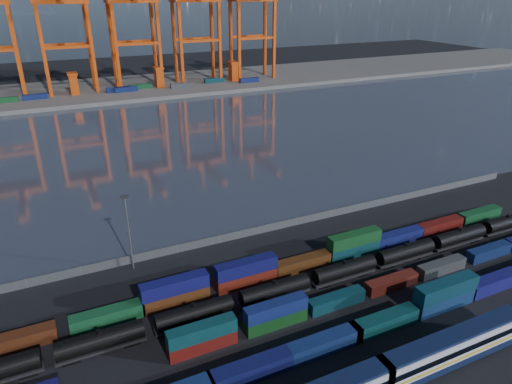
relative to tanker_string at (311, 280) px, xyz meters
name	(u,v)px	position (x,y,z in m)	size (l,w,h in m)	color
ground	(325,301)	(0.60, -4.18, -2.17)	(700.00, 700.00, 0.00)	black
harbor_water	(171,142)	(0.60, 100.82, -2.16)	(700.00, 700.00, 0.00)	#343B4B
far_quay	(121,89)	(0.60, 205.82, -1.17)	(700.00, 70.00, 2.00)	#514F4C
container_row_south	(314,345)	(-8.55, -14.91, -0.33)	(140.81, 2.65, 5.64)	#3A3D3F
container_row_mid	(336,299)	(1.52, -6.33, -0.54)	(140.41, 2.30, 4.90)	#45484A
container_row_north	(226,281)	(-14.67, 6.73, -0.10)	(141.56, 2.54, 5.41)	navy
tanker_string	(311,280)	(0.00, 0.00, 0.00)	(122.57, 3.02, 4.33)	black
waterfront_fence	(260,230)	(0.60, 23.82, -1.17)	(160.12, 0.12, 2.20)	#595B5E
yard_light_mast	(128,229)	(-29.40, 21.82, 7.13)	(1.60, 0.40, 16.60)	slate
gantry_cranes	(98,12)	(-6.90, 199.02, 39.48)	(201.13, 50.17, 67.94)	#DE480F
quay_containers	(104,91)	(-10.40, 191.28, 1.13)	(172.58, 10.99, 2.60)	navy
straddle_carriers	(118,80)	(-1.90, 195.82, 5.65)	(140.00, 7.00, 11.10)	#DE480F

